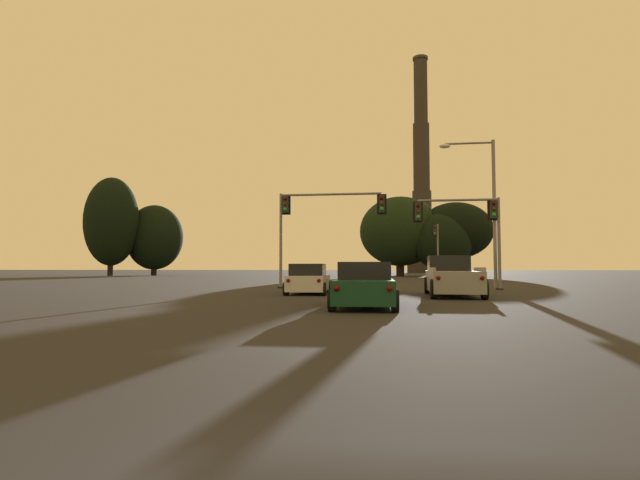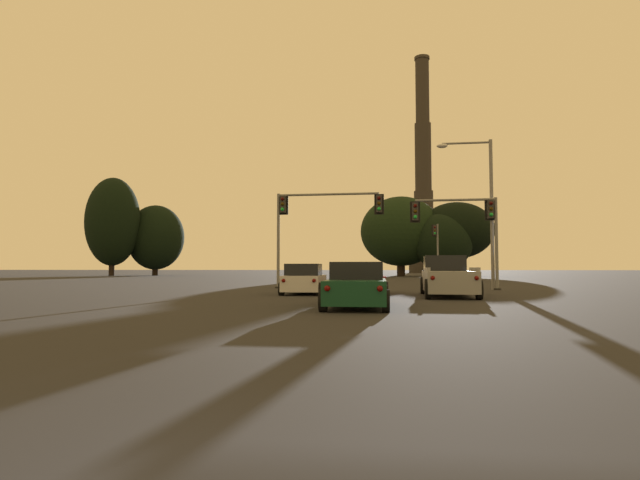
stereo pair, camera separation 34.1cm
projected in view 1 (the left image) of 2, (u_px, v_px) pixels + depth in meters
The scene contains 14 objects.
sedan_center_lane_front at pixel (369, 280), 23.71m from camera, with size 2.20×4.78×1.43m.
hatchback_left_lane_front at pixel (309, 280), 23.86m from camera, with size 2.04×4.16×1.44m.
sedan_center_lane_second at pixel (365, 286), 15.96m from camera, with size 2.07×4.74×1.43m.
pickup_truck_right_lane_front at pixel (452, 278), 22.15m from camera, with size 2.28×5.54×1.82m.
traffic_light_overhead_left at pixel (316, 214), 30.50m from camera, with size 6.68×0.50×5.84m.
traffic_light_far_right at pixel (437, 243), 52.56m from camera, with size 0.78×0.50×5.88m.
traffic_light_overhead_right at pixel (469, 220), 28.57m from camera, with size 5.00×0.50×5.25m.
street_lamp at pixel (486, 198), 28.79m from camera, with size 3.16×0.36×8.67m.
smokestack at pixel (422, 187), 126.18m from camera, with size 7.64×7.64×55.34m.
treeline_center_right at pixel (442, 241), 72.20m from camera, with size 8.76×7.88×9.16m.
treeline_left_mid at pixel (111, 222), 78.49m from camera, with size 8.48×7.63×15.55m.
treeline_far_right at pixel (155, 237), 82.20m from camera, with size 9.31×8.38×11.61m.
treeline_center_left at pixel (400, 231), 75.42m from camera, with size 12.10×10.89×12.05m.
treeline_right_mid at pixel (455, 231), 74.19m from camera, with size 10.99×9.89×11.03m.
Camera 1 is at (0.53, -1.76, 1.24)m, focal length 28.00 mm.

